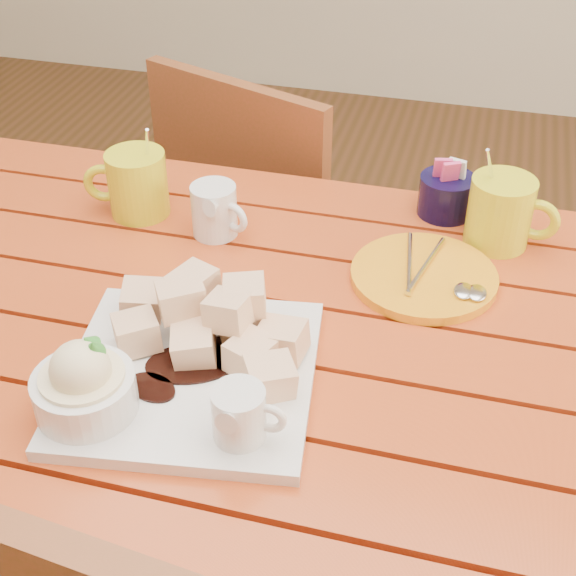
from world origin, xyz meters
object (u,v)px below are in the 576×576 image
(coffee_mug_left, at_px, (136,183))
(table, at_px, (254,386))
(coffee_mug_right, at_px, (502,211))
(orange_saucer, at_px, (425,276))
(chair_far, at_px, (272,234))
(dessert_plate, at_px, (173,362))

(coffee_mug_left, bearing_deg, table, -54.28)
(table, xyz_separation_m, coffee_mug_right, (0.29, 0.28, 0.16))
(coffee_mug_right, bearing_deg, coffee_mug_left, -164.90)
(table, distance_m, coffee_mug_left, 0.37)
(orange_saucer, bearing_deg, chair_far, 127.08)
(coffee_mug_left, xyz_separation_m, coffee_mug_right, (0.54, 0.06, 0.00))
(table, xyz_separation_m, dessert_plate, (-0.05, -0.13, 0.14))
(dessert_plate, bearing_deg, table, 67.14)
(coffee_mug_right, bearing_deg, dessert_plate, -121.36)
(dessert_plate, height_order, coffee_mug_right, coffee_mug_right)
(table, xyz_separation_m, coffee_mug_left, (-0.25, 0.22, 0.16))
(table, height_order, orange_saucer, orange_saucer)
(coffee_mug_right, bearing_deg, chair_far, 151.25)
(chair_far, bearing_deg, coffee_mug_left, 97.47)
(table, bearing_deg, dessert_plate, -112.86)
(chair_far, bearing_deg, table, 124.65)
(table, xyz_separation_m, orange_saucer, (0.20, 0.15, 0.11))
(coffee_mug_right, relative_size, chair_far, 0.18)
(orange_saucer, height_order, chair_far, chair_far)
(coffee_mug_left, relative_size, orange_saucer, 0.75)
(coffee_mug_left, bearing_deg, dessert_plate, -73.61)
(table, height_order, chair_far, chair_far)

